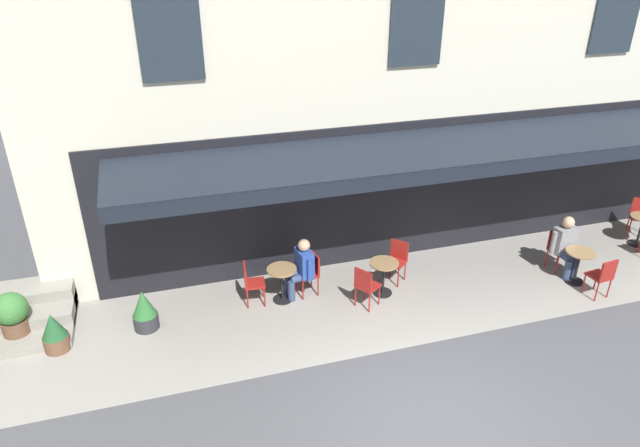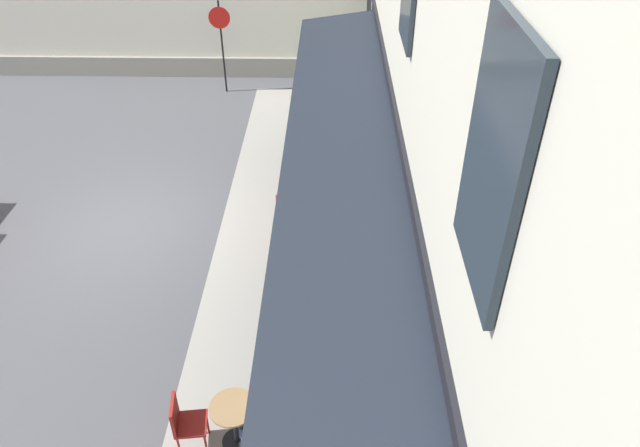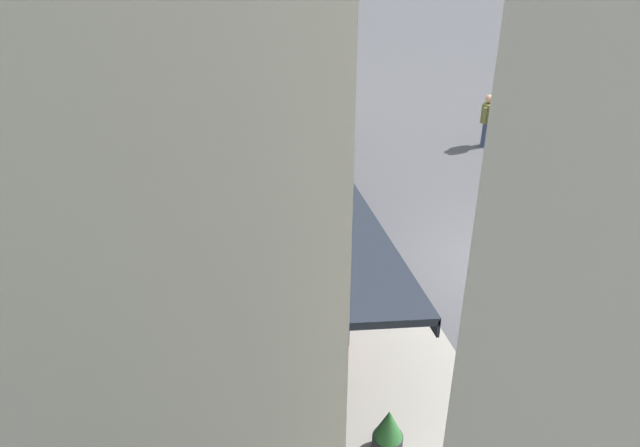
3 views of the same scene
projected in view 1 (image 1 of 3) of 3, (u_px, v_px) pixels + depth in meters
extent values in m
plane|color=#4C4C51|center=(430.00, 426.00, 8.64)|extent=(70.00, 70.00, 0.00)
cube|color=gray|center=(495.00, 278.00, 12.36)|extent=(20.50, 3.20, 0.01)
cube|color=black|center=(458.00, 184.00, 12.91)|extent=(16.00, 0.06, 3.20)
cube|color=black|center=(484.00, 144.00, 11.63)|extent=(15.00, 1.70, 0.36)
cube|color=black|center=(505.00, 168.00, 11.03)|extent=(15.00, 0.04, 0.28)
cube|color=#232D38|center=(617.00, 12.00, 12.09)|extent=(1.10, 0.06, 1.70)
cube|color=#232D38|center=(417.00, 21.00, 10.91)|extent=(1.10, 0.06, 1.70)
cube|color=#232D38|center=(169.00, 31.00, 9.74)|extent=(1.10, 0.06, 1.70)
cube|color=gray|center=(6.00, 333.00, 10.53)|extent=(2.40, 1.40, 0.15)
cube|color=gray|center=(8.00, 316.00, 10.76)|extent=(2.40, 1.05, 0.30)
cube|color=gray|center=(9.00, 299.00, 10.99)|extent=(2.40, 0.70, 0.45)
cylinder|color=black|center=(382.00, 293.00, 11.83)|extent=(0.40, 0.40, 0.03)
cylinder|color=black|center=(383.00, 279.00, 11.67)|extent=(0.06, 0.06, 0.72)
cylinder|color=#99754C|center=(384.00, 263.00, 11.50)|extent=(0.60, 0.60, 0.03)
cylinder|color=maroon|center=(379.00, 295.00, 11.37)|extent=(0.03, 0.03, 0.45)
cylinder|color=maroon|center=(365.00, 289.00, 11.57)|extent=(0.03, 0.03, 0.45)
cylinder|color=maroon|center=(369.00, 303.00, 11.14)|extent=(0.03, 0.03, 0.45)
cylinder|color=maroon|center=(356.00, 296.00, 11.34)|extent=(0.03, 0.03, 0.45)
cube|color=maroon|center=(368.00, 286.00, 11.24)|extent=(0.55, 0.55, 0.04)
cube|color=maroon|center=(363.00, 280.00, 11.01)|extent=(0.26, 0.35, 0.42)
cylinder|color=maroon|center=(384.00, 274.00, 12.10)|extent=(0.03, 0.03, 0.45)
cylinder|color=maroon|center=(398.00, 278.00, 11.94)|extent=(0.03, 0.03, 0.45)
cylinder|color=maroon|center=(391.00, 267.00, 12.35)|extent=(0.03, 0.03, 0.45)
cylinder|color=maroon|center=(405.00, 271.00, 12.19)|extent=(0.03, 0.03, 0.45)
cube|color=maroon|center=(395.00, 262.00, 12.03)|extent=(0.56, 0.56, 0.04)
cube|color=maroon|center=(399.00, 250.00, 12.06)|extent=(0.29, 0.33, 0.42)
cylinder|color=black|center=(574.00, 281.00, 12.22)|extent=(0.40, 0.40, 0.03)
cylinder|color=black|center=(577.00, 267.00, 12.06)|extent=(0.06, 0.06, 0.72)
cylinder|color=#99754C|center=(581.00, 252.00, 11.89)|extent=(0.60, 0.60, 0.03)
cylinder|color=maroon|center=(596.00, 280.00, 11.87)|extent=(0.03, 0.03, 0.45)
cylinder|color=maroon|center=(584.00, 284.00, 11.75)|extent=(0.03, 0.03, 0.45)
cylinder|color=maroon|center=(609.00, 288.00, 11.60)|extent=(0.03, 0.03, 0.45)
cylinder|color=maroon|center=(597.00, 292.00, 11.48)|extent=(0.03, 0.03, 0.45)
cube|color=maroon|center=(599.00, 276.00, 11.56)|extent=(0.45, 0.45, 0.04)
cube|color=maroon|center=(609.00, 271.00, 11.31)|extent=(0.40, 0.09, 0.42)
cylinder|color=maroon|center=(557.00, 266.00, 12.39)|extent=(0.03, 0.03, 0.45)
cylinder|color=maroon|center=(569.00, 263.00, 12.49)|extent=(0.03, 0.03, 0.45)
cylinder|color=maroon|center=(546.00, 258.00, 12.67)|extent=(0.03, 0.03, 0.45)
cylinder|color=maroon|center=(558.00, 255.00, 12.78)|extent=(0.03, 0.03, 0.45)
cube|color=maroon|center=(560.00, 251.00, 12.47)|extent=(0.43, 0.43, 0.04)
cube|color=maroon|center=(556.00, 238.00, 12.51)|extent=(0.40, 0.07, 0.42)
cylinder|color=black|center=(636.00, 244.00, 13.68)|extent=(0.40, 0.40, 0.03)
cylinder|color=black|center=(640.00, 231.00, 13.52)|extent=(0.06, 0.06, 0.72)
cylinder|color=maroon|center=(640.00, 244.00, 13.25)|extent=(0.03, 0.03, 0.45)
cylinder|color=maroon|center=(629.00, 228.00, 13.96)|extent=(0.03, 0.03, 0.45)
cylinder|color=maroon|center=(628.00, 222.00, 14.24)|extent=(0.03, 0.03, 0.45)
cube|color=maroon|center=(639.00, 218.00, 13.93)|extent=(0.56, 0.56, 0.04)
cylinder|color=black|center=(283.00, 299.00, 11.61)|extent=(0.40, 0.40, 0.03)
cylinder|color=black|center=(282.00, 285.00, 11.46)|extent=(0.06, 0.06, 0.72)
cylinder|color=#99754C|center=(282.00, 269.00, 11.29)|extent=(0.60, 0.60, 0.03)
cylinder|color=maroon|center=(296.00, 282.00, 11.80)|extent=(0.03, 0.03, 0.45)
cylinder|color=maroon|center=(303.00, 291.00, 11.52)|extent=(0.03, 0.03, 0.45)
cylinder|color=maroon|center=(311.00, 279.00, 11.92)|extent=(0.03, 0.03, 0.45)
cylinder|color=maroon|center=(318.00, 287.00, 11.65)|extent=(0.03, 0.03, 0.45)
cube|color=maroon|center=(307.00, 274.00, 11.61)|extent=(0.45, 0.45, 0.04)
cube|color=maroon|center=(315.00, 263.00, 11.57)|extent=(0.10, 0.40, 0.42)
cylinder|color=maroon|center=(265.00, 297.00, 11.31)|extent=(0.03, 0.03, 0.45)
cylinder|color=maroon|center=(263.00, 288.00, 11.61)|extent=(0.03, 0.03, 0.45)
cylinder|color=maroon|center=(248.00, 299.00, 11.25)|extent=(0.03, 0.03, 0.45)
cylinder|color=maroon|center=(246.00, 290.00, 11.55)|extent=(0.03, 0.03, 0.45)
cube|color=maroon|center=(255.00, 283.00, 11.32)|extent=(0.44, 0.44, 0.04)
cube|color=maroon|center=(245.00, 274.00, 11.18)|extent=(0.08, 0.40, 0.42)
cylinder|color=navy|center=(567.00, 270.00, 12.21)|extent=(0.16, 0.16, 0.47)
cylinder|color=navy|center=(564.00, 256.00, 12.24)|extent=(0.19, 0.36, 0.16)
cylinder|color=navy|center=(574.00, 268.00, 12.27)|extent=(0.16, 0.16, 0.47)
cylinder|color=navy|center=(571.00, 254.00, 12.30)|extent=(0.19, 0.36, 0.16)
cube|color=gray|center=(565.00, 240.00, 12.28)|extent=(0.50, 0.31, 0.59)
sphere|color=tan|center=(568.00, 222.00, 12.08)|extent=(0.26, 0.26, 0.26)
cylinder|color=gray|center=(554.00, 243.00, 12.19)|extent=(0.10, 0.10, 0.52)
cylinder|color=gray|center=(575.00, 238.00, 12.38)|extent=(0.10, 0.10, 0.52)
cylinder|color=navy|center=(288.00, 286.00, 11.65)|extent=(0.15, 0.15, 0.47)
cylinder|color=navy|center=(295.00, 274.00, 11.59)|extent=(0.35, 0.20, 0.16)
cylinder|color=navy|center=(291.00, 291.00, 11.50)|extent=(0.15, 0.15, 0.47)
cylinder|color=navy|center=(299.00, 278.00, 11.45)|extent=(0.35, 0.20, 0.16)
cube|color=#28479E|center=(304.00, 263.00, 11.45)|extent=(0.33, 0.49, 0.56)
sphere|color=tan|center=(304.00, 245.00, 11.27)|extent=(0.25, 0.25, 0.25)
cylinder|color=#28479E|center=(299.00, 257.00, 11.68)|extent=(0.10, 0.10, 0.49)
cylinder|color=#28479E|center=(310.00, 270.00, 11.23)|extent=(0.10, 0.10, 0.49)
cylinder|color=brown|center=(57.00, 342.00, 10.19)|extent=(0.46, 0.46, 0.29)
cone|color=#23562D|center=(53.00, 325.00, 10.01)|extent=(0.44, 0.44, 0.47)
cylinder|color=brown|center=(17.00, 330.00, 10.41)|extent=(0.48, 0.48, 0.42)
sphere|color=#3D7A38|center=(10.00, 309.00, 10.20)|extent=(0.60, 0.60, 0.60)
cylinder|color=#2D2D33|center=(146.00, 321.00, 10.74)|extent=(0.47, 0.47, 0.30)
cone|color=#2D6B33|center=(143.00, 303.00, 10.55)|extent=(0.44, 0.44, 0.52)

